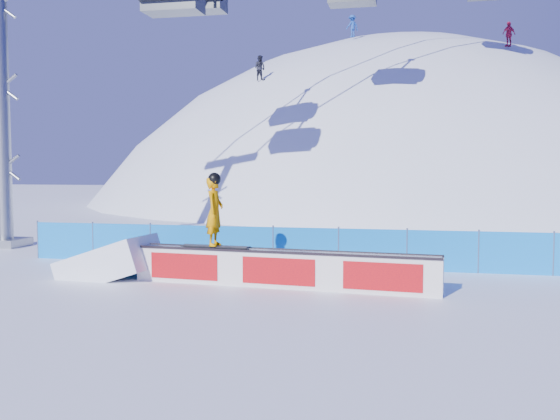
# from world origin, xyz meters

# --- Properties ---
(ground) EXTENTS (160.00, 160.00, 0.00)m
(ground) POSITION_xyz_m (0.00, 0.00, 0.00)
(ground) COLOR white
(ground) RESTS_ON ground
(snow_hill) EXTENTS (64.00, 64.00, 64.00)m
(snow_hill) POSITION_xyz_m (0.00, 42.00, -18.00)
(snow_hill) COLOR white
(snow_hill) RESTS_ON ground
(safety_fence) EXTENTS (22.05, 0.05, 1.30)m
(safety_fence) POSITION_xyz_m (0.00, 4.50, 0.60)
(safety_fence) COLOR #0978DE
(safety_fence) RESTS_ON ground
(rail_box) EXTENTS (7.93, 1.26, 0.95)m
(rail_box) POSITION_xyz_m (-2.07, 1.30, 0.47)
(rail_box) COLOR white
(rail_box) RESTS_ON ground
(snow_ramp) EXTENTS (2.77, 1.87, 1.64)m
(snow_ramp) POSITION_xyz_m (-7.00, 1.74, 0.00)
(snow_ramp) COLOR white
(snow_ramp) RESTS_ON ground
(snowboarder) EXTENTS (1.88, 0.66, 1.94)m
(snowboarder) POSITION_xyz_m (-3.87, 1.46, 1.90)
(snowboarder) COLOR black
(snowboarder) RESTS_ON rail_box
(distant_skiers) EXTENTS (21.42, 8.71, 7.05)m
(distant_skiers) POSITION_xyz_m (0.50, 29.87, 11.07)
(distant_skiers) COLOR black
(distant_skiers) RESTS_ON ground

